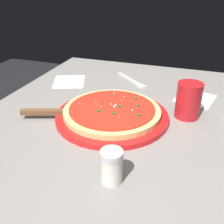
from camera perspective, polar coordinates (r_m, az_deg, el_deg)
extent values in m
cube|color=black|center=(1.45, -6.31, -4.49)|extent=(0.06, 0.06, 0.74)
cube|color=black|center=(1.35, 20.59, -9.15)|extent=(0.06, 0.06, 0.74)
cube|color=gray|center=(0.82, 1.51, -0.55)|extent=(0.96, 0.80, 0.03)
cylinder|color=red|center=(0.76, 0.00, -0.84)|extent=(0.33, 0.33, 0.01)
cylinder|color=#DBB26B|center=(0.76, 0.00, 0.17)|extent=(0.28, 0.28, 0.02)
cylinder|color=red|center=(0.75, 0.00, 0.84)|extent=(0.25, 0.25, 0.00)
sphere|color=#EFEACC|center=(0.76, 0.90, 1.38)|extent=(0.01, 0.01, 0.01)
sphere|color=#EFEACC|center=(0.84, 0.52, 4.19)|extent=(0.00, 0.00, 0.00)
sphere|color=#EFEACC|center=(0.75, 0.76, 1.08)|extent=(0.00, 0.00, 0.00)
sphere|color=#EFEACC|center=(0.77, -0.16, 1.72)|extent=(0.00, 0.00, 0.00)
sphere|color=#EFEACC|center=(0.79, 2.11, 2.57)|extent=(0.00, 0.00, 0.00)
sphere|color=#EFEACC|center=(0.70, 1.55, -1.10)|extent=(0.00, 0.00, 0.00)
sphere|color=#EFEACC|center=(0.78, -7.17, 1.95)|extent=(0.00, 0.00, 0.00)
sphere|color=#EFEACC|center=(0.75, -2.45, 1.15)|extent=(0.00, 0.00, 0.00)
sphere|color=#EFEACC|center=(0.77, 1.13, 1.64)|extent=(0.00, 0.00, 0.00)
sphere|color=#EFEACC|center=(0.82, 2.60, 3.38)|extent=(0.00, 0.00, 0.00)
sphere|color=#EFEACC|center=(0.78, -3.55, 2.21)|extent=(0.00, 0.00, 0.00)
sphere|color=#EFEACC|center=(0.76, -3.49, 1.47)|extent=(0.00, 0.00, 0.00)
sphere|color=#EFEACC|center=(0.74, 4.45, 0.48)|extent=(0.00, 0.00, 0.00)
cube|color=#23561E|center=(0.71, 5.84, -0.68)|extent=(0.01, 0.01, 0.00)
cube|color=#23561E|center=(0.76, 5.68, 1.38)|extent=(0.01, 0.01, 0.00)
cube|color=#23561E|center=(0.76, 1.68, 1.30)|extent=(0.01, 0.01, 0.00)
cube|color=#23561E|center=(0.73, -2.90, 0.25)|extent=(0.01, 0.01, 0.00)
cube|color=#23561E|center=(0.72, 0.26, -0.29)|extent=(0.01, 0.01, 0.00)
cube|color=#23561E|center=(0.81, 5.16, 2.95)|extent=(0.01, 0.01, 0.00)
cube|color=silver|center=(0.76, -6.82, -0.30)|extent=(0.10, 0.11, 0.00)
cube|color=brown|center=(0.78, -14.88, 0.02)|extent=(0.06, 0.13, 0.01)
cylinder|color=#B2191E|center=(0.78, 16.45, 2.48)|extent=(0.07, 0.07, 0.11)
cube|color=white|center=(0.93, 17.82, 2.87)|extent=(0.15, 0.14, 0.00)
cube|color=white|center=(1.05, -9.37, 6.62)|extent=(0.17, 0.16, 0.00)
cube|color=silver|center=(1.06, 3.61, 7.41)|extent=(0.11, 0.12, 0.00)
cube|color=silver|center=(0.99, 6.44, 5.71)|extent=(0.04, 0.04, 0.00)
cylinder|color=silver|center=(0.53, -0.07, -12.45)|extent=(0.04, 0.04, 0.06)
cylinder|color=silver|center=(0.51, -0.07, -9.29)|extent=(0.05, 0.05, 0.01)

